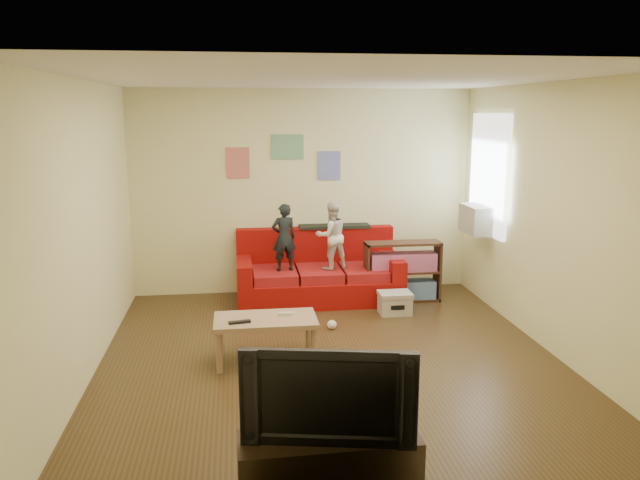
{
  "coord_description": "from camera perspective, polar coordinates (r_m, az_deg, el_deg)",
  "views": [
    {
      "loc": [
        -0.88,
        -5.71,
        2.42
      ],
      "look_at": [
        0.0,
        0.8,
        1.05
      ],
      "focal_mm": 35.0,
      "sensor_mm": 36.0,
      "label": 1
    }
  ],
  "objects": [
    {
      "name": "tv_stand",
      "position": [
        4.18,
        0.81,
        -20.1
      ],
      "size": [
        1.15,
        0.41,
        0.43
      ],
      "primitive_type": "cube",
      "rotation": [
        0.0,
        0.0,
        0.02
      ],
      "color": "#322316",
      "rests_on": "ground"
    },
    {
      "name": "ac_unit",
      "position": [
        8.05,
        14.15,
        1.84
      ],
      "size": [
        0.28,
        0.55,
        0.35
      ],
      "primitive_type": "cube",
      "color": "#B7B2A3",
      "rests_on": "window"
    },
    {
      "name": "television",
      "position": [
        3.93,
        0.84,
        -13.64
      ],
      "size": [
        1.07,
        0.35,
        0.61
      ],
      "primitive_type": "imported",
      "rotation": [
        0.0,
        0.0,
        -0.2
      ],
      "color": "black",
      "rests_on": "tv_stand"
    },
    {
      "name": "tissue",
      "position": [
        7.08,
        1.09,
        -7.75
      ],
      "size": [
        0.12,
        0.12,
        0.1
      ],
      "primitive_type": "sphere",
      "rotation": [
        0.0,
        0.0,
        -0.15
      ],
      "color": "white",
      "rests_on": "ground"
    },
    {
      "name": "game_controller",
      "position": [
        6.16,
        -3.18,
        -6.76
      ],
      "size": [
        0.15,
        0.06,
        0.03
      ],
      "primitive_type": "cube",
      "rotation": [
        0.0,
        0.0,
        -0.1
      ],
      "color": "silver",
      "rests_on": "coffee_table"
    },
    {
      "name": "coffee_table",
      "position": [
        6.13,
        -5.01,
        -7.67
      ],
      "size": [
        0.99,
        0.55,
        0.45
      ],
      "color": "tan",
      "rests_on": "ground"
    },
    {
      "name": "sofa",
      "position": [
        8.13,
        -0.17,
        -3.27
      ],
      "size": [
        2.09,
        0.96,
        0.92
      ],
      "color": "#950C09",
      "rests_on": "ground"
    },
    {
      "name": "room_shell",
      "position": [
        5.87,
        1.05,
        1.29
      ],
      "size": [
        4.52,
        5.02,
        2.72
      ],
      "color": "#49351B",
      "rests_on": "ground"
    },
    {
      "name": "file_box",
      "position": [
        7.63,
        6.86,
        -5.72
      ],
      "size": [
        0.39,
        0.3,
        0.27
      ],
      "color": "beige",
      "rests_on": "ground"
    },
    {
      "name": "window",
      "position": [
        8.02,
        15.15,
        5.8
      ],
      "size": [
        0.04,
        1.08,
        1.48
      ],
      "primitive_type": "cube",
      "color": "white",
      "rests_on": "room_shell"
    },
    {
      "name": "bookshelf",
      "position": [
        8.1,
        7.52,
        -3.16
      ],
      "size": [
        0.97,
        0.29,
        0.77
      ],
      "color": "#3F2417",
      "rests_on": "ground"
    },
    {
      "name": "remote",
      "position": [
        5.99,
        -7.38,
        -7.45
      ],
      "size": [
        0.22,
        0.09,
        0.02
      ],
      "primitive_type": "cube",
      "rotation": [
        0.0,
        0.0,
        0.17
      ],
      "color": "black",
      "rests_on": "coffee_table"
    },
    {
      "name": "artwork_right",
      "position": [
        8.32,
        0.84,
        6.82
      ],
      "size": [
        0.3,
        0.01,
        0.38
      ],
      "primitive_type": "cube",
      "color": "#727FCC",
      "rests_on": "room_shell"
    },
    {
      "name": "child_b",
      "position": [
        7.85,
        1.06,
        0.41
      ],
      "size": [
        0.49,
        0.42,
        0.86
      ],
      "primitive_type": "imported",
      "rotation": [
        0.0,
        0.0,
        3.38
      ],
      "color": "white",
      "rests_on": "sofa"
    },
    {
      "name": "artwork_left",
      "position": [
        8.22,
        -7.52,
        7.01
      ],
      "size": [
        0.3,
        0.01,
        0.4
      ],
      "primitive_type": "cube",
      "color": "#D87266",
      "rests_on": "room_shell"
    },
    {
      "name": "artwork_center",
      "position": [
        8.24,
        -2.98,
        8.5
      ],
      "size": [
        0.42,
        0.01,
        0.32
      ],
      "primitive_type": "cube",
      "color": "#72B27F",
      "rests_on": "room_shell"
    },
    {
      "name": "child_a",
      "position": [
        7.79,
        -3.31,
        0.24
      ],
      "size": [
        0.34,
        0.25,
        0.85
      ],
      "primitive_type": "imported",
      "rotation": [
        0.0,
        0.0,
        3.31
      ],
      "color": "black",
      "rests_on": "sofa"
    }
  ]
}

